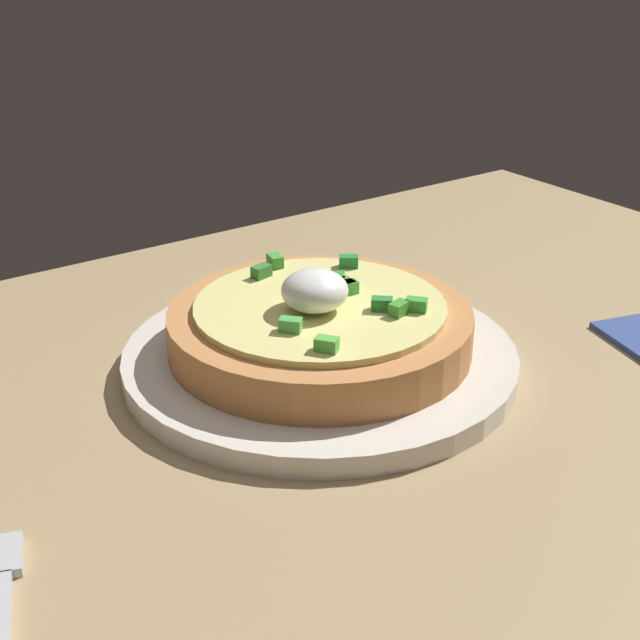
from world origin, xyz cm
name	(u,v)px	position (x,y,z in cm)	size (l,w,h in cm)	color
dining_table	(301,469)	(0.00, 0.00, 1.44)	(99.14, 66.78, 2.88)	#9E845B
plate	(320,358)	(-6.24, -6.98, 3.58)	(25.00, 25.00, 1.39)	silver
pizza	(320,326)	(-6.22, -6.96, 5.90)	(19.11, 19.11, 5.65)	#C37F47
fork	(4,595)	(17.10, 2.53, 3.13)	(4.39, 10.08, 0.50)	#B7B7BC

